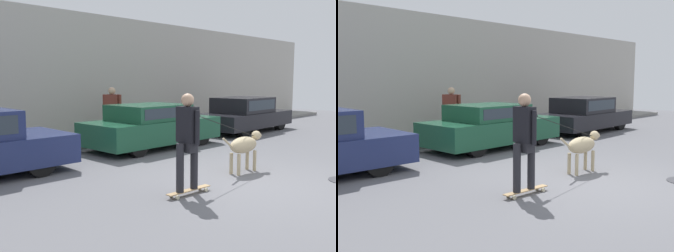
% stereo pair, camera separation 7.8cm
% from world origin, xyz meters
% --- Properties ---
extents(ground_plane, '(36.00, 36.00, 0.00)m').
position_xyz_m(ground_plane, '(0.00, 0.00, 0.00)').
color(ground_plane, slate).
extents(back_wall, '(32.00, 0.30, 4.05)m').
position_xyz_m(back_wall, '(0.00, 7.26, 2.03)').
color(back_wall, '#ADA89E').
rests_on(back_wall, ground_plane).
extents(sidewalk_curb, '(30.00, 1.92, 0.13)m').
position_xyz_m(sidewalk_curb, '(0.00, 6.13, 0.06)').
color(sidewalk_curb, gray).
rests_on(sidewalk_curb, ground_plane).
extents(parked_car_1, '(4.01, 1.75, 1.22)m').
position_xyz_m(parked_car_1, '(1.47, 4.11, 0.60)').
color(parked_car_1, black).
rests_on(parked_car_1, ground_plane).
extents(parked_car_2, '(4.20, 1.84, 1.26)m').
position_xyz_m(parked_car_2, '(6.17, 4.11, 0.61)').
color(parked_car_2, black).
rests_on(parked_car_2, ground_plane).
extents(dog, '(1.31, 0.35, 0.82)m').
position_xyz_m(dog, '(0.72, 0.58, 0.56)').
color(dog, tan).
rests_on(dog, ground_plane).
extents(skateboarder, '(2.90, 0.52, 1.69)m').
position_xyz_m(skateboarder, '(-1.31, 0.36, 0.97)').
color(skateboarder, beige).
rests_on(skateboarder, ground_plane).
extents(pedestrian_with_bag, '(0.42, 0.70, 1.54)m').
position_xyz_m(pedestrian_with_bag, '(1.47, 5.87, 0.97)').
color(pedestrian_with_bag, '#28282D').
rests_on(pedestrian_with_bag, sidewalk_curb).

